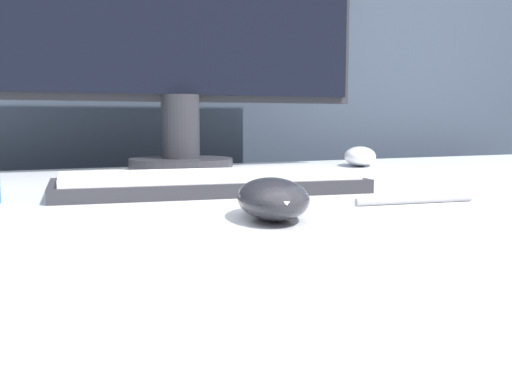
# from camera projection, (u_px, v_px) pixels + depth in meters

# --- Properties ---
(partition_panel) EXTENTS (5.00, 0.03, 1.30)m
(partition_panel) POSITION_uv_depth(u_px,v_px,m) (81.00, 196.00, 1.19)
(partition_panel) COLOR #333D4C
(partition_panel) RESTS_ON ground_plane
(computer_mouse_near) EXTENTS (0.09, 0.13, 0.04)m
(computer_mouse_near) POSITION_uv_depth(u_px,v_px,m) (273.00, 198.00, 0.52)
(computer_mouse_near) COLOR #232328
(computer_mouse_near) RESTS_ON desk
(keyboard) EXTENTS (0.38, 0.18, 0.02)m
(keyboard) POSITION_uv_depth(u_px,v_px,m) (210.00, 183.00, 0.71)
(keyboard) COLOR #28282D
(keyboard) RESTS_ON desk
(monitor) EXTENTS (0.67, 0.18, 0.46)m
(monitor) POSITION_uv_depth(u_px,v_px,m) (179.00, 14.00, 0.99)
(monitor) COLOR #28282D
(monitor) RESTS_ON desk
(computer_mouse_far) EXTENTS (0.11, 0.13, 0.04)m
(computer_mouse_far) POSITION_uv_depth(u_px,v_px,m) (360.00, 156.00, 1.11)
(computer_mouse_far) COLOR white
(computer_mouse_far) RESTS_ON desk
(pen) EXTENTS (0.13, 0.02, 0.01)m
(pen) POSITION_uv_depth(u_px,v_px,m) (415.00, 200.00, 0.61)
(pen) COLOR #99999E
(pen) RESTS_ON desk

